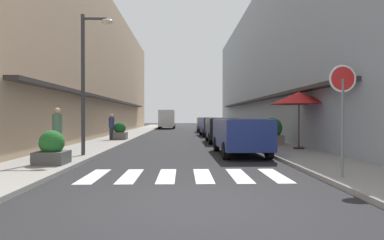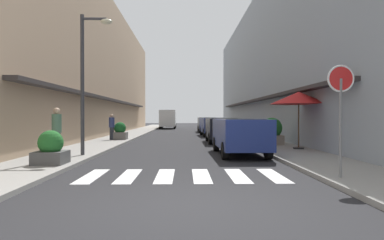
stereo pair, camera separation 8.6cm
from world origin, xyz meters
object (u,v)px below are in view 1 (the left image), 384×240
Objects in this scene: delivery_van at (167,118)px; street_lamp at (88,69)px; parked_car_near at (240,132)px; parked_car_mid at (222,127)px; parked_car_distant at (206,123)px; round_street_sign at (343,91)px; cafe_umbrella at (299,98)px; pedestrian_walking_near at (57,131)px; parked_car_far at (212,124)px; planter_midblock at (272,131)px; planter_far at (120,132)px; pedestrian_walking_far at (112,126)px; planter_corner at (52,149)px.

street_lamp is at bearing -92.76° from delivery_van.
parked_car_near is at bearing 8.63° from street_lamp.
parked_car_mid is 0.74× the size of delivery_van.
parked_car_mid is 13.69m from parked_car_distant.
round_street_sign is 0.51× the size of street_lamp.
round_street_sign reaches higher than cafe_umbrella.
pedestrian_walking_near reaches higher than parked_car_distant.
pedestrian_walking_near is (-6.88, -1.24, 0.13)m from parked_car_near.
parked_car_far is 12.30m from cafe_umbrella.
delivery_van is at bearing 87.24° from street_lamp.
street_lamp is 3.81× the size of planter_midblock.
parked_car_distant is at bearing 63.22° from planter_far.
parked_car_far is 0.79× the size of delivery_van.
pedestrian_walking_near is at bearing -32.57° from pedestrian_walking_far.
pedestrian_walking_near reaches higher than planter_far.
round_street_sign reaches higher than planter_midblock.
round_street_sign is at bearing -33.37° from street_lamp.
parked_car_far is at bearing -140.32° from pedestrian_walking_near.
parked_car_far is 8.39m from planter_far.
parked_car_distant is 21.94m from street_lamp.
parked_car_mid is 1.02× the size of parked_car_distant.
pedestrian_walking_near is at bearing 151.80° from round_street_sign.
pedestrian_walking_near is at bearing -169.78° from parked_car_near.
parked_car_mid is 6.41m from planter_far.
parked_car_mid is at bearing 119.33° from cafe_umbrella.
planter_midblock is at bearing 36.36° from pedestrian_walking_far.
pedestrian_walking_far is (-6.72, 0.88, 0.03)m from parked_car_mid.
parked_car_near is at bearing 27.66° from planter_corner.
planter_far is at bearing 145.33° from cafe_umbrella.
pedestrian_walking_far reaches higher than planter_corner.
planter_corner is (-0.43, -2.41, -2.76)m from street_lamp.
parked_car_far is at bearing 103.53° from cafe_umbrella.
parked_car_mid is 3.90× the size of planter_corner.
round_street_sign reaches higher than parked_car_near.
parked_car_far is 8.95m from pedestrian_walking_far.
planter_corner is 11.02m from planter_midblock.
street_lamp reaches higher than parked_car_mid.
parked_car_distant is 16.62m from planter_midblock.
cafe_umbrella is at bearing -75.80° from delivery_van.
planter_midblock reaches higher than planter_far.
planter_midblock reaches higher than parked_car_distant.
pedestrian_walking_near is (-9.74, -2.58, -1.33)m from cafe_umbrella.
pedestrian_walking_near is (-9.14, -4.89, 0.26)m from planter_midblock.
parked_car_far is 2.68× the size of pedestrian_walking_far.
pedestrian_walking_far is (-8.98, 3.66, 0.16)m from planter_midblock.
parked_car_near is 4.29m from planter_midblock.
parked_car_near is 9.91m from planter_far.
street_lamp is 2.52m from pedestrian_walking_near.
delivery_van is (-4.38, 16.72, 0.48)m from parked_car_far.
parked_car_distant is 19.05m from cafe_umbrella.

